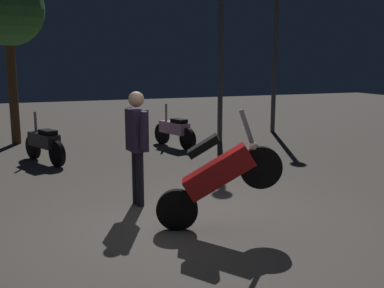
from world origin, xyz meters
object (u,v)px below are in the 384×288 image
(streetlamp_far, at_px, (275,39))
(motorcycle_red_foreground, at_px, (218,176))
(streetlamp_near, at_px, (221,25))
(motorcycle_black_parked_right, at_px, (44,143))
(motorcycle_pink_parked_left, at_px, (174,130))
(person_rider_beside, at_px, (137,138))

(streetlamp_far, bearing_deg, motorcycle_red_foreground, -125.27)
(motorcycle_red_foreground, height_order, streetlamp_near, streetlamp_near)
(motorcycle_black_parked_right, distance_m, streetlamp_far, 7.71)
(motorcycle_pink_parked_left, height_order, motorcycle_black_parked_right, same)
(motorcycle_pink_parked_left, relative_size, streetlamp_near, 0.32)
(streetlamp_near, relative_size, streetlamp_far, 1.11)
(motorcycle_red_foreground, bearing_deg, streetlamp_far, 75.92)
(motorcycle_red_foreground, xyz_separation_m, motorcycle_pink_parked_left, (1.30, 5.78, -0.31))
(motorcycle_red_foreground, relative_size, streetlamp_far, 0.36)
(motorcycle_red_foreground, relative_size, motorcycle_pink_parked_left, 1.02)
(streetlamp_near, bearing_deg, streetlamp_far, 23.41)
(motorcycle_red_foreground, bearing_deg, person_rider_beside, 138.51)
(motorcycle_black_parked_right, bearing_deg, motorcycle_red_foreground, 176.57)
(motorcycle_black_parked_right, height_order, streetlamp_far, streetlamp_far)
(motorcycle_red_foreground, relative_size, streetlamp_near, 0.33)
(streetlamp_near, xyz_separation_m, streetlamp_far, (2.28, 0.99, -0.27))
(person_rider_beside, bearing_deg, streetlamp_near, 44.07)
(motorcycle_red_foreground, distance_m, motorcycle_black_parked_right, 5.42)
(person_rider_beside, bearing_deg, motorcycle_black_parked_right, 99.50)
(person_rider_beside, height_order, streetlamp_near, streetlamp_near)
(motorcycle_pink_parked_left, relative_size, person_rider_beside, 0.90)
(motorcycle_black_parked_right, distance_m, person_rider_beside, 3.87)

